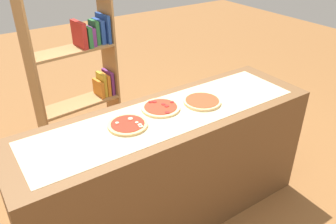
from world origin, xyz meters
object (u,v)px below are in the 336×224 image
Objects in this scene: pizza_pepperoni_1 at (161,108)px; pizza_plain_2 at (202,101)px; bookshelf at (84,76)px; pizza_mushroom_0 at (128,125)px.

pizza_pepperoni_1 and pizza_plain_2 have the same top height.
pizza_pepperoni_1 is at bearing -83.72° from bookshelf.
bookshelf is (0.17, 1.20, -0.14)m from pizza_mushroom_0.
pizza_pepperoni_1 is 0.17× the size of bookshelf.
pizza_plain_2 is 0.17× the size of bookshelf.
pizza_mushroom_0 is at bearing -166.58° from pizza_pepperoni_1.
pizza_pepperoni_1 is at bearing 162.50° from pizza_plain_2.
pizza_mushroom_0 is 0.30m from pizza_pepperoni_1.
bookshelf reaches higher than pizza_pepperoni_1.
bookshelf is at bearing 96.28° from pizza_pepperoni_1.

